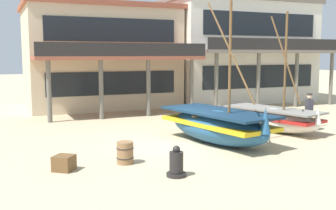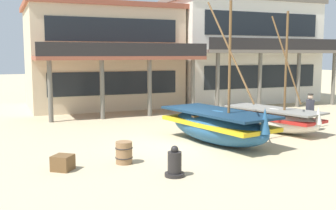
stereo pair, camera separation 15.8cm
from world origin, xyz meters
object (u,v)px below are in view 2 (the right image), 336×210
fishing_boat_centre_large (274,119)px  wooden_barrel (124,153)px  fishing_boat_near_left (218,125)px  fisherman_by_hull (310,113)px  cargo_crate (63,163)px  harbor_building_annex (241,51)px  harbor_building_main (102,56)px  capstan_winch (175,164)px

fishing_boat_centre_large → wooden_barrel: 8.09m
fishing_boat_near_left → fisherman_by_hull: bearing=6.3°
cargo_crate → harbor_building_annex: size_ratio=0.05×
fishing_boat_centre_large → fishing_boat_near_left: bearing=-161.7°
harbor_building_annex → wooden_barrel: bearing=-134.1°
cargo_crate → wooden_barrel: bearing=0.5°
harbor_building_main → fisherman_by_hull: bearing=-62.9°
cargo_crate → harbor_building_main: (4.68, 14.41, 3.04)m
harbor_building_main → wooden_barrel: bearing=-101.0°
fishing_boat_centre_large → capstan_winch: 8.05m
fishing_boat_near_left → wooden_barrel: 4.41m
fisherman_by_hull → cargo_crate: (-11.04, -1.97, -0.61)m
fishing_boat_centre_large → capstan_winch: size_ratio=5.90×
harbor_building_annex → fishing_boat_near_left: bearing=-126.2°
capstan_winch → cargo_crate: capstan_winch is taller
capstan_winch → cargo_crate: bearing=147.1°
fisherman_by_hull → cargo_crate: size_ratio=3.08×
fishing_boat_near_left → harbor_building_main: 13.31m
fisherman_by_hull → wooden_barrel: 9.37m
fisherman_by_hull → cargo_crate: fisherman_by_hull is taller
capstan_winch → wooden_barrel: 2.06m
fishing_boat_near_left → harbor_building_main: (-1.37, 12.99, 2.57)m
harbor_building_main → capstan_winch: bearing=-96.6°
fisherman_by_hull → capstan_winch: size_ratio=1.91×
fishing_boat_near_left → cargo_crate: size_ratio=9.88×
cargo_crate → harbor_building_annex: 20.12m
fisherman_by_hull → wooden_barrel: fisherman_by_hull is taller
fishing_boat_near_left → harbor_building_annex: bearing=53.8°
fisherman_by_hull → harbor_building_annex: (3.69, 11.30, 2.81)m
wooden_barrel → harbor_building_main: size_ratio=0.07×
cargo_crate → harbor_building_annex: harbor_building_annex is taller
cargo_crate → harbor_building_main: 15.45m
fishing_boat_near_left → wooden_barrel: size_ratio=7.72×
wooden_barrel → harbor_building_annex: 18.75m
fisherman_by_hull → cargo_crate: bearing=-169.9°
fishing_boat_near_left → harbor_building_annex: 14.99m
fishing_boat_centre_large → cargo_crate: (-9.56, -2.58, -0.34)m
fishing_boat_centre_large → fisherman_by_hull: (1.49, -0.60, 0.26)m
wooden_barrel → fishing_boat_near_left: bearing=18.6°
wooden_barrel → harbor_building_main: bearing=79.0°
capstan_winch → harbor_building_annex: bearing=51.7°
cargo_crate → fishing_boat_near_left: bearing=13.2°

